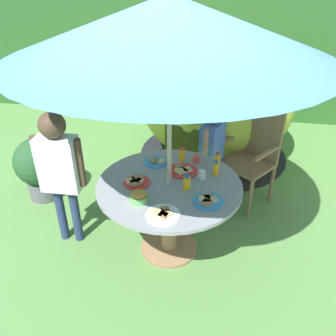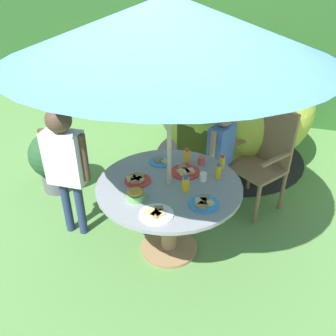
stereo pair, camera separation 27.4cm
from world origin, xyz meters
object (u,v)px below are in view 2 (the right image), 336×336
snack_bowl (136,195)px  plate_far_right (185,171)px  dome_tent (233,104)px  plate_center_front (161,161)px  juice_bottle_near_left (186,183)px  child_in_white_shirt (65,158)px  potted_plant (53,159)px  plate_front_edge (137,180)px  patio_umbrella (170,27)px  cup_near (203,177)px  wooden_chair (264,155)px  cup_far (201,160)px  plate_back_edge (156,214)px  child_in_blue_shirt (221,146)px  plate_mid_left (204,203)px  juice_bottle_center_back (187,155)px  garden_table (169,201)px  juice_bottle_far_left (218,171)px

snack_bowl → plate_far_right: (0.27, 0.48, -0.03)m
dome_tent → plate_far_right: (-0.19, -1.73, -0.01)m
plate_center_front → juice_bottle_near_left: bearing=-48.9°
child_in_white_shirt → juice_bottle_near_left: size_ratio=10.14×
potted_plant → plate_front_edge: (1.24, -0.61, 0.33)m
dome_tent → plate_far_right: 1.74m
patio_umbrella → cup_near: size_ratio=31.85×
patio_umbrella → plate_center_front: size_ratio=10.40×
wooden_chair → juice_bottle_near_left: wooden_chair is taller
plate_far_right → juice_bottle_near_left: juice_bottle_near_left is taller
dome_tent → juice_bottle_near_left: size_ratio=19.42×
potted_plant → child_in_white_shirt: 0.93m
juice_bottle_near_left → cup_far: size_ratio=1.95×
patio_umbrella → juice_bottle_near_left: patio_umbrella is taller
patio_umbrella → juice_bottle_near_left: 1.15m
plate_far_right → cup_far: cup_far is taller
plate_front_edge → plate_back_edge: 0.48m
juice_bottle_near_left → cup_near: bearing=58.9°
child_in_blue_shirt → plate_mid_left: bearing=22.2°
snack_bowl → cup_near: (0.44, 0.40, -0.01)m
dome_tent → juice_bottle_near_left: bearing=-77.3°
plate_back_edge → juice_bottle_near_left: 0.39m
wooden_chair → cup_near: (-0.47, -0.84, 0.16)m
plate_front_edge → cup_near: bearing=17.8°
juice_bottle_center_back → cup_near: 0.35m
potted_plant → child_in_white_shirt: (0.58, -0.60, 0.42)m
garden_table → plate_front_edge: 0.33m
plate_center_front → juice_bottle_far_left: size_ratio=1.63×
potted_plant → garden_table: bearing=-20.8°
snack_bowl → plate_back_edge: bearing=-34.0°
dome_tent → snack_bowl: dome_tent is taller
potted_plant → juice_bottle_far_left: bearing=-11.1°
dome_tent → cup_far: size_ratio=37.94×
child_in_blue_shirt → child_in_white_shirt: size_ratio=0.87×
dome_tent → cup_far: bearing=-77.0°
snack_bowl → plate_front_edge: bearing=109.0°
snack_bowl → plate_front_edge: (-0.08, 0.24, -0.03)m
wooden_chair → juice_bottle_far_left: size_ratio=8.23×
juice_bottle_near_left → juice_bottle_far_left: juice_bottle_far_left is taller
plate_front_edge → cup_near: cup_near is taller
wooden_chair → snack_bowl: bearing=-89.3°
potted_plant → plate_center_front: (1.34, -0.26, 0.33)m
plate_back_edge → wooden_chair: bearing=63.4°
wooden_chair → plate_mid_left: (-0.39, -1.17, 0.14)m
cup_far → plate_center_front: bearing=-167.7°
wooden_chair → plate_front_edge: (-0.99, -1.01, 0.14)m
plate_center_front → juice_bottle_near_left: size_ratio=1.69×
juice_bottle_far_left → garden_table: bearing=-150.7°
plate_far_right → juice_bottle_far_left: bearing=0.3°
child_in_blue_shirt → cup_far: bearing=4.6°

